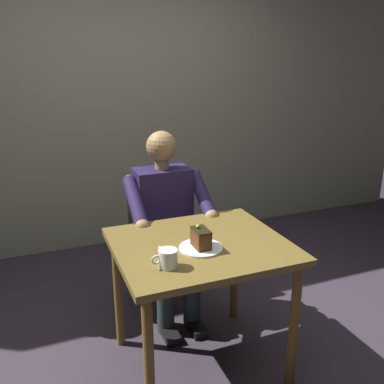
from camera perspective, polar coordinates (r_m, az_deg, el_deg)
ground_plane at (r=2.59m, az=1.06°, el=-22.31°), size 14.00×14.00×0.00m
cafe_rear_panel at (r=3.81m, az=-10.29°, el=14.94°), size 6.40×0.12×3.00m
dining_table at (r=2.23m, az=1.16°, el=-9.35°), size 0.89×0.78×0.75m
chair at (r=2.92m, az=-4.53°, el=-5.65°), size 0.42×0.42×0.92m
seated_person at (r=2.71m, az=-3.50°, el=-4.29°), size 0.53×0.58×1.24m
dessert_plate at (r=2.11m, az=1.23°, el=-7.70°), size 0.22×0.22×0.01m
cake_slice at (r=2.09m, az=1.24°, el=-6.36°), size 0.07×0.12×0.12m
coffee_cup at (r=1.92m, az=-3.37°, el=-9.10°), size 0.12×0.09×0.09m
dessert_spoon at (r=2.06m, az=-3.65°, el=-8.51°), size 0.03×0.14×0.01m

